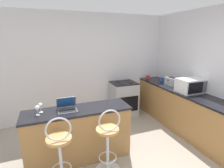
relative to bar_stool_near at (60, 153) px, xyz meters
name	(u,v)px	position (x,y,z in m)	size (l,w,h in m)	color
wall_back	(89,67)	(0.94, 2.14, 0.79)	(12.00, 0.06, 2.60)	silver
breakfast_bar	(79,134)	(0.34, 0.49, -0.06)	(1.71, 0.52, 0.90)	#9E703D
counter_right	(182,110)	(2.69, 0.70, -0.06)	(0.59, 2.86, 0.90)	#9E703D
bar_stool_near	(60,153)	(0.00, 0.00, 0.00)	(0.40, 0.40, 1.07)	silver
bar_stool_far	(108,143)	(0.68, 0.00, 0.00)	(0.40, 0.40, 1.07)	silver
laptop	(67,107)	(0.18, 0.53, 0.44)	(0.30, 0.28, 0.20)	#47474C
microwave	(190,85)	(2.72, 0.57, 0.53)	(0.53, 0.38, 0.29)	silver
toaster	(172,81)	(2.73, 1.16, 0.48)	(0.23, 0.30, 0.19)	#9EA3A8
stove_range	(124,99)	(1.76, 1.81, -0.06)	(0.64, 0.57, 0.91)	#9EA3A8
wine_glass_tall	(40,105)	(-0.21, 0.57, 0.50)	(0.07, 0.07, 0.16)	silver
mug_red	(148,77)	(2.57, 1.96, 0.44)	(0.10, 0.08, 0.09)	red
mug_blue	(162,79)	(2.74, 1.57, 0.44)	(0.10, 0.09, 0.10)	#2D51AD
wine_glass_short	(37,108)	(-0.25, 0.48, 0.50)	(0.07, 0.07, 0.15)	silver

